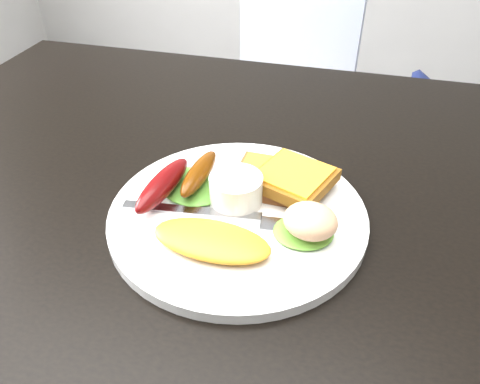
% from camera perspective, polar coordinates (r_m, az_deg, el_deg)
% --- Properties ---
extents(dining_table, '(1.20, 0.80, 0.04)m').
position_cam_1_polar(dining_table, '(0.60, 4.86, -1.41)').
color(dining_table, black).
rests_on(dining_table, ground).
extents(dining_chair, '(0.41, 0.41, 0.04)m').
position_cam_1_polar(dining_chair, '(1.40, 5.51, 9.35)').
color(dining_chair, tan).
rests_on(dining_chair, ground).
extents(plate, '(0.29, 0.29, 0.01)m').
position_cam_1_polar(plate, '(0.54, -0.27, -2.82)').
color(plate, white).
rests_on(plate, dining_table).
extents(lettuce_left, '(0.11, 0.11, 0.01)m').
position_cam_1_polar(lettuce_left, '(0.57, -5.58, 0.79)').
color(lettuce_left, '#4F862A').
rests_on(lettuce_left, plate).
extents(lettuce_right, '(0.08, 0.07, 0.01)m').
position_cam_1_polar(lettuce_right, '(0.51, 7.73, -4.83)').
color(lettuce_right, '#448D2D').
rests_on(lettuce_right, plate).
extents(omelette, '(0.13, 0.07, 0.02)m').
position_cam_1_polar(omelette, '(0.48, -3.49, -5.88)').
color(omelette, orange).
rests_on(omelette, plate).
extents(sausage_a, '(0.04, 0.11, 0.03)m').
position_cam_1_polar(sausage_a, '(0.55, -9.39, 0.91)').
color(sausage_a, '#630100').
rests_on(sausage_a, lettuce_left).
extents(sausage_b, '(0.03, 0.10, 0.02)m').
position_cam_1_polar(sausage_b, '(0.56, -5.01, 2.31)').
color(sausage_b, '#5B2800').
rests_on(sausage_b, lettuce_left).
extents(ramekin, '(0.08, 0.08, 0.04)m').
position_cam_1_polar(ramekin, '(0.54, -0.49, 0.22)').
color(ramekin, white).
rests_on(ramekin, plate).
extents(toast_a, '(0.09, 0.09, 0.01)m').
position_cam_1_polar(toast_a, '(0.57, 3.60, 1.61)').
color(toast_a, brown).
rests_on(toast_a, plate).
extents(toast_b, '(0.11, 0.11, 0.01)m').
position_cam_1_polar(toast_b, '(0.55, 6.60, 1.61)').
color(toast_b, '#90531C').
rests_on(toast_b, toast_a).
extents(potato_salad, '(0.07, 0.07, 0.03)m').
position_cam_1_polar(potato_salad, '(0.49, 8.59, -3.50)').
color(potato_salad, beige).
rests_on(potato_salad, lettuce_right).
extents(fork, '(0.16, 0.03, 0.00)m').
position_cam_1_polar(fork, '(0.53, -5.93, -2.31)').
color(fork, '#ADAFB7').
rests_on(fork, plate).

